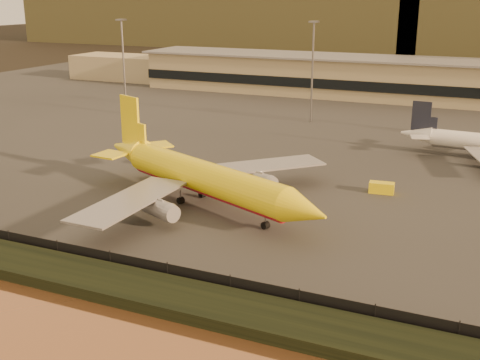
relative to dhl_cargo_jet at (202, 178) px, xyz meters
The scene contains 9 objects.
ground 14.50m from the dhl_cargo_jet, 61.90° to the right, with size 900.00×900.00×0.00m, color black.
embankment 30.08m from the dhl_cargo_jet, 77.47° to the right, with size 320.00×7.00×1.40m, color black.
tarmac 83.26m from the dhl_cargo_jet, 85.54° to the left, with size 320.00×220.00×0.20m, color #2D2D2D.
perimeter_fence 26.15m from the dhl_cargo_jet, 75.56° to the right, with size 300.00×0.05×2.20m, color black.
terminal_building 113.73m from the dhl_cargo_jet, 94.06° to the left, with size 202.00×25.00×12.60m.
apron_light_masts 67.36m from the dhl_cargo_jet, 71.15° to the left, with size 152.20×12.20×25.40m.
dhl_cargo_jet is the anchor object (origin of this frame).
gse_vehicle_yellow 30.40m from the dhl_cargo_jet, 34.85° to the left, with size 4.09×1.84×1.84m, color yellow.
gse_vehicle_white 24.13m from the dhl_cargo_jet, 137.40° to the left, with size 4.55×2.05×2.05m, color white.
Camera 1 is at (35.30, -67.41, 32.26)m, focal length 45.00 mm.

